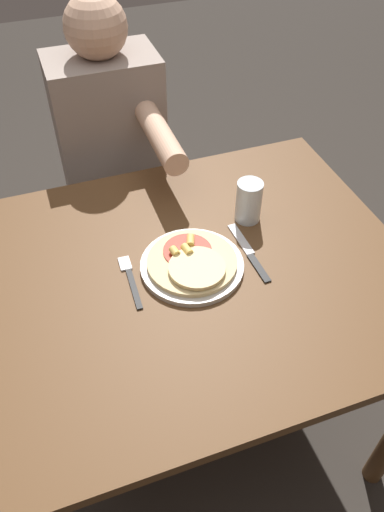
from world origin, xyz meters
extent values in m
plane|color=#2D2823|center=(0.00, 0.00, 0.00)|extent=(8.00, 8.00, 0.00)
cube|color=brown|center=(0.00, 0.00, 0.74)|extent=(1.05, 0.89, 0.03)
cylinder|color=brown|center=(-0.47, 0.38, 0.36)|extent=(0.06, 0.06, 0.73)
cylinder|color=brown|center=(0.47, 0.38, 0.36)|extent=(0.06, 0.06, 0.73)
cylinder|color=beige|center=(-0.01, 0.01, 0.77)|extent=(0.26, 0.26, 0.01)
cylinder|color=#E0C689|center=(-0.01, 0.01, 0.78)|extent=(0.22, 0.22, 0.01)
cylinder|color=#9E2819|center=(-0.01, 0.04, 0.79)|extent=(0.12, 0.12, 0.00)
cylinder|color=beige|center=(-0.01, -0.03, 0.79)|extent=(0.14, 0.14, 0.01)
cylinder|color=#E5BC5B|center=(0.00, 0.06, 0.80)|extent=(0.03, 0.04, 0.02)
cylinder|color=#E5BC5B|center=(-0.05, 0.04, 0.80)|extent=(0.02, 0.03, 0.02)
cylinder|color=#E5BC5B|center=(-0.02, 0.03, 0.80)|extent=(0.03, 0.03, 0.02)
cube|color=black|center=(-0.17, -0.01, 0.76)|extent=(0.02, 0.13, 0.00)
cube|color=silver|center=(-0.17, 0.07, 0.76)|extent=(0.03, 0.05, 0.00)
cube|color=black|center=(0.14, -0.05, 0.76)|extent=(0.02, 0.10, 0.00)
cube|color=silver|center=(0.14, 0.06, 0.76)|extent=(0.03, 0.12, 0.00)
cylinder|color=silver|center=(0.19, 0.13, 0.82)|extent=(0.07, 0.07, 0.12)
cylinder|color=#2D2D38|center=(-0.15, 0.67, 0.24)|extent=(0.11, 0.11, 0.49)
cylinder|color=#2D2D38|center=(0.01, 0.67, 0.24)|extent=(0.11, 0.11, 0.49)
cube|color=gray|center=(-0.07, 0.67, 0.76)|extent=(0.34, 0.22, 0.54)
sphere|color=tan|center=(-0.07, 0.67, 1.11)|extent=(0.18, 0.18, 0.18)
cylinder|color=tan|center=(0.03, 0.41, 0.89)|extent=(0.07, 0.30, 0.07)
camera|label=1|loc=(-0.30, -0.79, 1.65)|focal=35.00mm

